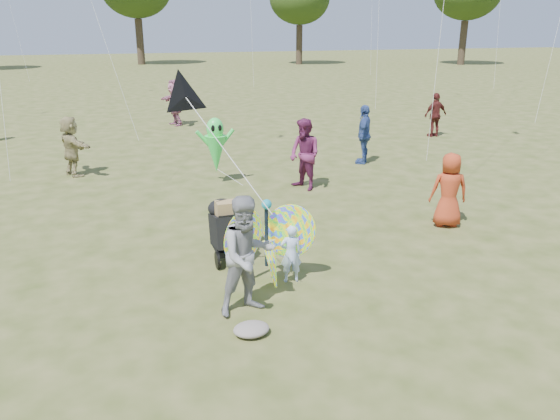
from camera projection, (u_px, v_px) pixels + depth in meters
The scene contains 14 objects.
ground at pixel (325, 311), 7.99m from camera, with size 160.00×160.00×0.00m, color #51592B.
child_girl at pixel (291, 254), 8.76m from camera, with size 0.35×0.23×0.97m, color #B4CBFF.
adult_man at pixel (248, 256), 7.71m from camera, with size 0.85×0.67×1.76m, color gray.
grey_bag at pixel (251, 329), 7.36m from camera, with size 0.50×0.41×0.16m, color gray.
crowd_a at pixel (449, 190), 11.15m from camera, with size 0.76×0.49×1.55m, color #AB381B.
crowd_c at pixel (364, 134), 16.27m from camera, with size 1.03×0.43×1.76m, color #334A8C.
crowd_d at pixel (71, 146), 14.93m from camera, with size 1.53×0.49×1.65m, color tan.
crowd_e at pixel (305, 155), 13.64m from camera, with size 0.87×0.68×1.79m, color #69234E.
crowd_h at pixel (435, 115), 20.25m from camera, with size 0.95×0.39×1.62m, color #531C1B.
crowd_j at pixel (175, 102), 22.55m from camera, with size 1.74×0.56×1.88m, color #A86080.
jogging_stroller at pixel (225, 226), 9.61m from camera, with size 0.53×1.06×1.09m.
butterfly_kite at pixel (269, 244), 8.64m from camera, with size 1.74×0.75×1.61m.
delta_kite_rig at pixel (185, 97), 8.19m from camera, with size 1.39×1.69×1.95m.
alien_kite at pixel (216, 147), 14.12m from camera, with size 1.12×0.69×1.74m.
Camera 1 is at (-2.86, -6.52, 3.97)m, focal length 35.00 mm.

